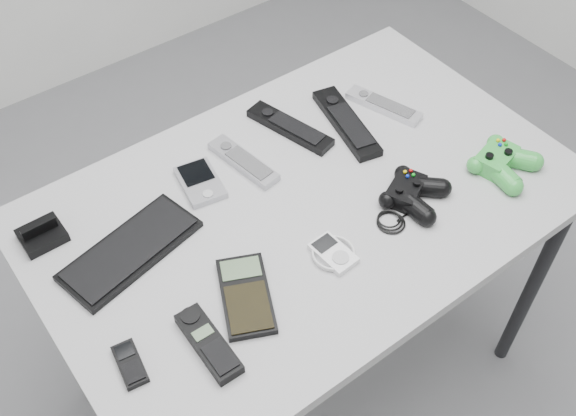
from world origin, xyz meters
TOP-DOWN VIEW (x-y plane):
  - floor at (0.00, 0.00)m, footprint 3.50×3.50m
  - desk at (-0.10, 0.07)m, footprint 1.14×0.73m
  - pda_keyboard at (-0.46, 0.16)m, footprint 0.30×0.18m
  - dock_bracket at (-0.59, 0.30)m, footprint 0.09×0.08m
  - pda at (-0.26, 0.24)m, footprint 0.10×0.13m
  - remote_silver_a at (-0.15, 0.23)m, footprint 0.07×0.19m
  - remote_black_a at (0.00, 0.26)m, footprint 0.11×0.23m
  - remote_black_b at (0.12, 0.19)m, footprint 0.11×0.25m
  - remote_silver_b at (0.23, 0.19)m, footprint 0.10×0.19m
  - mobile_phone at (-0.58, -0.06)m, footprint 0.05×0.09m
  - cordless_handset at (-0.45, -0.11)m, footprint 0.05×0.16m
  - calculator at (-0.34, -0.06)m, footprint 0.16×0.20m
  - mp3_player at (-0.15, -0.08)m, footprint 0.09×0.10m
  - controller_black at (0.08, -0.06)m, footprint 0.26×0.22m
  - controller_green at (0.30, -0.11)m, footprint 0.17×0.18m

SIDE VIEW (x-z plane):
  - floor at x=0.00m, z-range 0.00..0.00m
  - desk at x=-0.10m, z-range 0.32..1.08m
  - mobile_phone at x=-0.58m, z-range 0.76..0.78m
  - mp3_player at x=-0.15m, z-range 0.76..0.78m
  - pda_keyboard at x=-0.46m, z-range 0.76..0.78m
  - calculator at x=-0.34m, z-range 0.76..0.78m
  - remote_silver_b at x=0.23m, z-range 0.76..0.78m
  - pda at x=-0.26m, z-range 0.76..0.78m
  - remote_silver_a at x=-0.15m, z-range 0.76..0.78m
  - remote_black_a at x=0.00m, z-range 0.76..0.79m
  - remote_black_b at x=0.12m, z-range 0.76..0.79m
  - cordless_handset at x=-0.45m, z-range 0.76..0.79m
  - controller_black at x=0.08m, z-range 0.76..0.81m
  - dock_bracket at x=-0.59m, z-range 0.76..0.81m
  - controller_green at x=0.30m, z-range 0.76..0.81m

